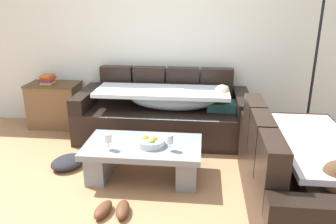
% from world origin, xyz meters
% --- Properties ---
extents(ground_plane, '(14.00, 14.00, 0.00)m').
position_xyz_m(ground_plane, '(0.00, 0.00, 0.00)').
color(ground_plane, '#AB7A50').
extents(back_wall, '(9.00, 0.10, 2.70)m').
position_xyz_m(back_wall, '(0.00, 2.15, 1.35)').
color(back_wall, white).
rests_on(back_wall, ground_plane).
extents(couch_along_wall, '(2.24, 0.92, 0.88)m').
position_xyz_m(couch_along_wall, '(0.11, 1.62, 0.33)').
color(couch_along_wall, black).
rests_on(couch_along_wall, ground_plane).
extents(couch_near_window, '(0.92, 1.79, 0.88)m').
position_xyz_m(couch_near_window, '(1.46, 0.08, 0.33)').
color(couch_near_window, black).
rests_on(couch_near_window, ground_plane).
extents(coffee_table, '(1.20, 0.68, 0.38)m').
position_xyz_m(coffee_table, '(0.00, 0.52, 0.24)').
color(coffee_table, gray).
rests_on(coffee_table, ground_plane).
extents(fruit_bowl, '(0.28, 0.28, 0.10)m').
position_xyz_m(fruit_bowl, '(0.09, 0.49, 0.42)').
color(fruit_bowl, silver).
rests_on(fruit_bowl, coffee_table).
extents(wine_glass_near_left, '(0.07, 0.07, 0.17)m').
position_xyz_m(wine_glass_near_left, '(-0.31, 0.36, 0.50)').
color(wine_glass_near_left, silver).
rests_on(wine_glass_near_left, coffee_table).
extents(wine_glass_near_right, '(0.07, 0.07, 0.17)m').
position_xyz_m(wine_glass_near_right, '(0.29, 0.40, 0.50)').
color(wine_glass_near_right, silver).
rests_on(wine_glass_near_right, coffee_table).
extents(side_cabinet, '(0.72, 0.44, 0.64)m').
position_xyz_m(side_cabinet, '(-1.52, 1.85, 0.32)').
color(side_cabinet, brown).
rests_on(side_cabinet, ground_plane).
extents(book_stack_on_cabinet, '(0.18, 0.21, 0.13)m').
position_xyz_m(book_stack_on_cabinet, '(-1.58, 1.84, 0.71)').
color(book_stack_on_cabinet, gold).
rests_on(book_stack_on_cabinet, side_cabinet).
extents(floor_lamp, '(0.33, 0.31, 1.95)m').
position_xyz_m(floor_lamp, '(1.90, 1.62, 1.12)').
color(floor_lamp, black).
rests_on(floor_lamp, ground_plane).
extents(pair_of_shoes, '(0.33, 0.30, 0.09)m').
position_xyz_m(pair_of_shoes, '(-0.16, -0.15, 0.04)').
color(pair_of_shoes, '#59331E').
rests_on(pair_of_shoes, ground_plane).
extents(crumpled_garment, '(0.46, 0.50, 0.12)m').
position_xyz_m(crumpled_garment, '(-0.88, 0.65, 0.06)').
color(crumpled_garment, '#232328').
rests_on(crumpled_garment, ground_plane).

